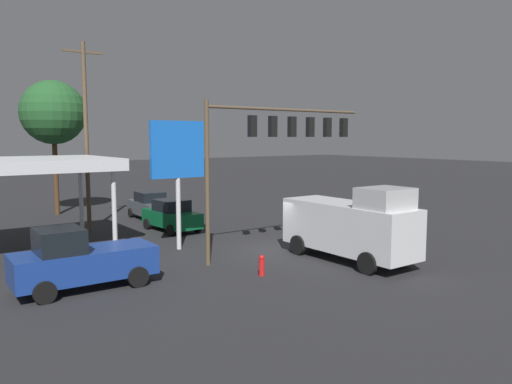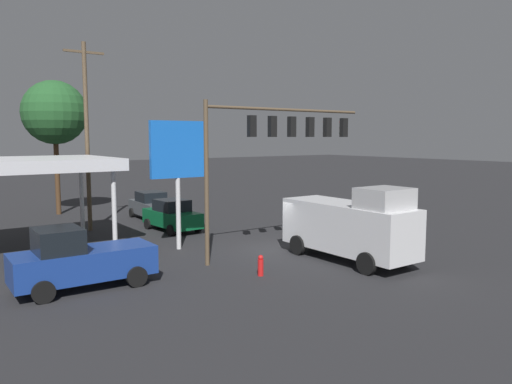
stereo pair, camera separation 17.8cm
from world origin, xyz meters
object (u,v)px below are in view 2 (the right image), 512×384
price_sign (177,155)px  pickup_parked (79,260)px  traffic_signal_assembly (279,136)px  utility_pole (87,133)px  delivery_truck (351,225)px  street_tree (55,113)px  sedan_far (151,205)px  fire_hydrant (261,265)px  sedan_waiting (172,215)px

price_sign → pickup_parked: (6.15, 3.93, -3.72)m
traffic_signal_assembly → utility_pole: utility_pole is taller
traffic_signal_assembly → delivery_truck: 5.48m
street_tree → traffic_signal_assembly: bearing=106.0°
pickup_parked → street_tree: street_tree is taller
sedan_far → fire_hydrant: sedan_far is taller
pickup_parked → fire_hydrant: size_ratio=5.95×
delivery_truck → street_tree: street_tree is taller
price_sign → sedan_waiting: size_ratio=1.45×
traffic_signal_assembly → delivery_truck: traffic_signal_assembly is taller
utility_pole → price_sign: size_ratio=1.74×
traffic_signal_assembly → delivery_truck: bearing=117.1°
sedan_waiting → pickup_parked: 11.93m
sedan_waiting → street_tree: bearing=-163.8°
delivery_truck → pickup_parked: 11.85m
price_sign → sedan_waiting: 6.48m
price_sign → street_tree: street_tree is taller
sedan_waiting → fire_hydrant: bearing=-11.4°
sedan_far → fire_hydrant: (2.33, 16.23, -0.51)m
sedan_far → fire_hydrant: size_ratio=5.10×
delivery_truck → sedan_far: bearing=-171.4°
delivery_truck → street_tree: size_ratio=0.69×
delivery_truck → sedan_waiting: delivery_truck is taller
utility_pole → pickup_parked: (4.07, 11.78, -4.87)m
traffic_signal_assembly → street_tree: bearing=-74.0°
sedan_waiting → pickup_parked: size_ratio=0.86×
street_tree → sedan_waiting: bearing=109.8°
price_sign → sedan_far: price_sign is taller
delivery_truck → fire_hydrant: bearing=-95.2°
delivery_truck → pickup_parked: bearing=-104.8°
delivery_truck → sedan_far: (2.51, -16.66, -0.74)m
traffic_signal_assembly → sedan_far: traffic_signal_assembly is taller
traffic_signal_assembly → sedan_far: (0.84, -13.40, -4.81)m
sedan_far → street_tree: size_ratio=0.46×
utility_pole → street_tree: bearing=-90.9°
utility_pole → delivery_truck: 17.08m
traffic_signal_assembly → sedan_far: 14.26m
sedan_waiting → pickup_parked: bearing=-46.7°
traffic_signal_assembly → utility_pole: size_ratio=0.82×
traffic_signal_assembly → sedan_waiting: bearing=-79.1°
delivery_truck → price_sign: bearing=-142.6°
price_sign → sedan_waiting: bearing=-112.6°
street_tree → fire_hydrant: size_ratio=11.20×
utility_pole → pickup_parked: 13.38m
sedan_far → delivery_truck: bearing=11.7°
sedan_waiting → fire_hydrant: (1.53, 11.30, -0.51)m
utility_pole → delivery_truck: bearing=116.5°
traffic_signal_assembly → fire_hydrant: traffic_signal_assembly is taller
utility_pole → sedan_waiting: size_ratio=2.52×
utility_pole → fire_hydrant: 15.59m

